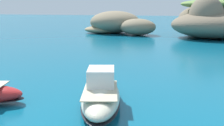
{
  "coord_description": "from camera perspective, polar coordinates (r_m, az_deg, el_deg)",
  "views": [
    {
      "loc": [
        6.28,
        -4.73,
        6.98
      ],
      "look_at": [
        -0.47,
        20.5,
        1.76
      ],
      "focal_mm": 46.26,
      "sensor_mm": 36.0,
      "label": 1
    }
  ],
  "objects": [
    {
      "name": "motorboat_cream",
      "position": [
        20.34,
        -2.21,
        -6.15
      ],
      "size": [
        4.87,
        9.37,
        2.65
      ],
      "color": "beige",
      "rests_on": "ground"
    },
    {
      "name": "islet_large",
      "position": [
        71.54,
        19.28,
        8.14
      ],
      "size": [
        19.42,
        26.66,
        9.58
      ],
      "color": "#756651",
      "rests_on": "ground"
    },
    {
      "name": "islet_small",
      "position": [
        74.19,
        1.21,
        7.83
      ],
      "size": [
        19.47,
        16.54,
        5.63
      ],
      "color": "#84755B",
      "rests_on": "ground"
    }
  ]
}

